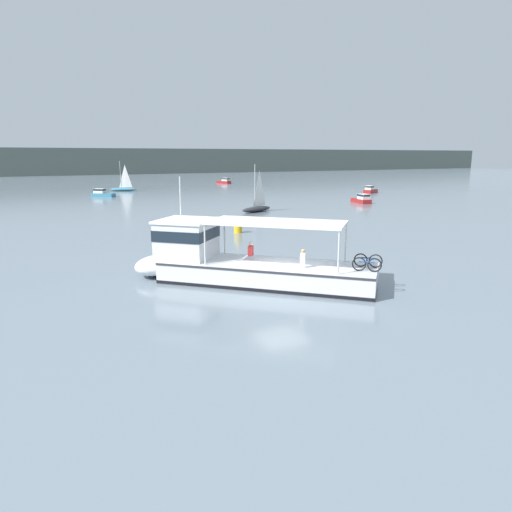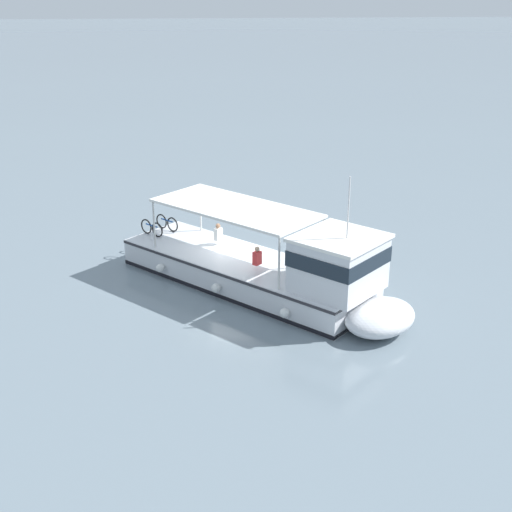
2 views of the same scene
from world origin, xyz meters
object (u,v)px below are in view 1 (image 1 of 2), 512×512
object	(u,v)px
ferry_main	(237,262)
sailboat_outer_anchorage	(257,207)
motorboat_near_port	(362,199)
motorboat_far_left	(370,190)
motorboat_mid_channel	(102,193)
sailboat_near_starboard	(123,188)
channel_buoy	(238,226)
motorboat_off_stern	(224,181)

from	to	relation	value
ferry_main	sailboat_outer_anchorage	xyz separation A→B (m)	(15.44, 26.53, -0.47)
motorboat_near_port	motorboat_far_left	world-z (taller)	same
motorboat_mid_channel	motorboat_near_port	bearing A→B (deg)	-42.70
ferry_main	motorboat_mid_channel	world-z (taller)	ferry_main
sailboat_outer_anchorage	sailboat_near_starboard	size ratio (longest dim) A/B	1.00
sailboat_outer_anchorage	motorboat_mid_channel	bearing A→B (deg)	112.49
motorboat_far_left	sailboat_outer_anchorage	distance (m)	34.11
motorboat_mid_channel	channel_buoy	world-z (taller)	channel_buoy
motorboat_off_stern	channel_buoy	size ratio (longest dim) A/B	2.73
sailboat_near_starboard	channel_buoy	bearing A→B (deg)	-92.50
sailboat_near_starboard	channel_buoy	world-z (taller)	sailboat_near_starboard
motorboat_near_port	motorboat_far_left	size ratio (longest dim) A/B	1.00
sailboat_near_starboard	motorboat_near_port	bearing A→B (deg)	-58.09
sailboat_near_starboard	motorboat_mid_channel	bearing A→B (deg)	-117.90
motorboat_near_port	motorboat_mid_channel	size ratio (longest dim) A/B	1.08
motorboat_mid_channel	motorboat_off_stern	size ratio (longest dim) A/B	0.92
sailboat_outer_anchorage	sailboat_near_starboard	bearing A→B (deg)	98.95
motorboat_mid_channel	ferry_main	bearing A→B (deg)	-93.54
channel_buoy	motorboat_off_stern	bearing A→B (deg)	66.47
motorboat_far_left	channel_buoy	size ratio (longest dim) A/B	2.71
motorboat_far_left	motorboat_off_stern	size ratio (longest dim) A/B	0.99
ferry_main	motorboat_mid_channel	bearing A→B (deg)	86.46
sailboat_outer_anchorage	ferry_main	bearing A→B (deg)	-120.21
ferry_main	motorboat_far_left	bearing A→B (deg)	42.20
motorboat_mid_channel	sailboat_outer_anchorage	bearing A→B (deg)	-67.51
ferry_main	sailboat_outer_anchorage	world-z (taller)	sailboat_outer_anchorage
channel_buoy	motorboat_near_port	bearing A→B (deg)	29.27
motorboat_near_port	motorboat_off_stern	world-z (taller)	same
motorboat_near_port	motorboat_mid_channel	xyz separation A→B (m)	(-29.32, 27.05, 0.00)
ferry_main	sailboat_near_starboard	xyz separation A→B (m)	(9.17, 66.34, -0.47)
channel_buoy	motorboat_far_left	bearing A→B (deg)	35.35
sailboat_near_starboard	sailboat_outer_anchorage	bearing A→B (deg)	-81.05
motorboat_near_port	sailboat_outer_anchorage	size ratio (longest dim) A/B	0.70
sailboat_near_starboard	motorboat_mid_channel	distance (m)	12.25
sailboat_outer_anchorage	channel_buoy	bearing A→B (deg)	-124.27
motorboat_mid_channel	channel_buoy	xyz separation A→B (m)	(3.44, -41.56, 0.02)
motorboat_off_stern	motorboat_mid_channel	bearing A→B (deg)	-143.46
sailboat_outer_anchorage	motorboat_mid_channel	xyz separation A→B (m)	(-12.00, 28.99, 0.00)
motorboat_near_port	motorboat_off_stern	distance (m)	50.69
ferry_main	motorboat_off_stern	world-z (taller)	ferry_main
channel_buoy	motorboat_mid_channel	bearing A→B (deg)	94.74
motorboat_near_port	sailboat_outer_anchorage	bearing A→B (deg)	-173.61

